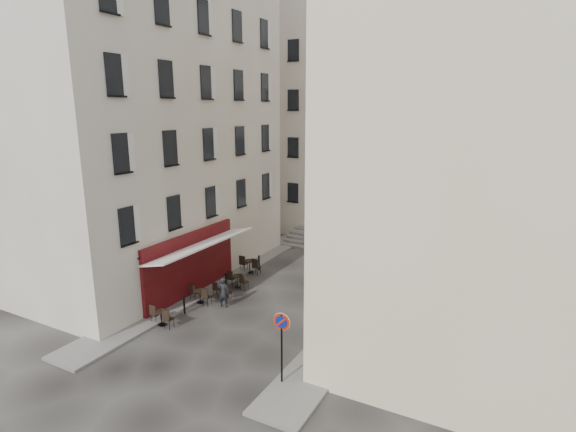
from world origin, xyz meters
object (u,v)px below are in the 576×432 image
Objects in this scene: no_parking_sign at (282,335)px; bistro_table_b at (201,295)px; pedestrian at (223,292)px; bistro_table_a at (162,316)px.

no_parking_sign is 8.43m from bistro_table_b.
bistro_table_b is at bearing 148.34° from no_parking_sign.
pedestrian reaches higher than bistro_table_b.
no_parking_sign is 2.18× the size of bistro_table_b.
no_parking_sign is 1.79× the size of pedestrian.
bistro_table_a reaches higher than bistro_table_b.
bistro_table_b is 1.37m from pedestrian.
no_parking_sign is at bearing 128.17° from pedestrian.
pedestrian is at bearing 141.67° from no_parking_sign.
pedestrian is (1.30, 3.03, 0.32)m from bistro_table_a.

